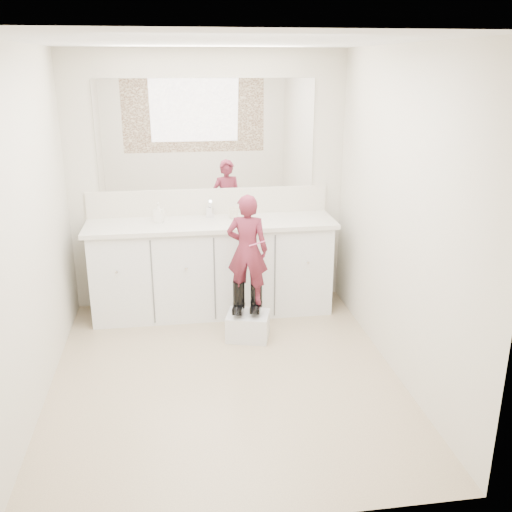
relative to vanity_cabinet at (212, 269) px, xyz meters
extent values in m
plane|color=#8B715B|center=(0.00, -1.23, -0.42)|extent=(3.00, 3.00, 0.00)
plane|color=white|center=(0.00, -1.23, 1.97)|extent=(3.00, 3.00, 0.00)
plane|color=beige|center=(0.00, 0.27, 0.77)|extent=(2.60, 0.00, 2.60)
plane|color=beige|center=(0.00, -2.73, 0.77)|extent=(2.60, 0.00, 2.60)
plane|color=beige|center=(-1.30, -1.23, 0.78)|extent=(0.00, 3.00, 3.00)
plane|color=beige|center=(1.30, -1.23, 0.78)|extent=(0.00, 3.00, 3.00)
cube|color=silver|center=(0.00, 0.00, 0.00)|extent=(2.20, 0.55, 0.85)
cube|color=beige|center=(0.00, -0.01, 0.45)|extent=(2.28, 0.58, 0.04)
cube|color=beige|center=(0.00, 0.26, 0.59)|extent=(2.28, 0.03, 0.25)
cube|color=white|center=(0.00, 0.26, 1.22)|extent=(2.00, 0.02, 1.00)
cube|color=#472819|center=(0.00, -2.71, 1.22)|extent=(2.00, 0.01, 1.20)
cylinder|color=silver|center=(0.00, 0.15, 0.52)|extent=(0.08, 0.08, 0.10)
imported|color=beige|center=(0.22, 0.07, 0.51)|extent=(0.13, 0.13, 0.10)
imported|color=silver|center=(-0.47, 0.04, 0.55)|extent=(0.10, 0.10, 0.18)
cube|color=silver|center=(0.26, -0.62, -0.31)|extent=(0.42, 0.38, 0.22)
imported|color=#9C3044|center=(0.26, -0.60, 0.37)|extent=(0.39, 0.31, 0.94)
cylinder|color=#CF507A|center=(0.33, -0.68, 0.45)|extent=(0.13, 0.05, 0.06)
camera|label=1|loc=(-0.32, -5.06, 1.85)|focal=40.00mm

